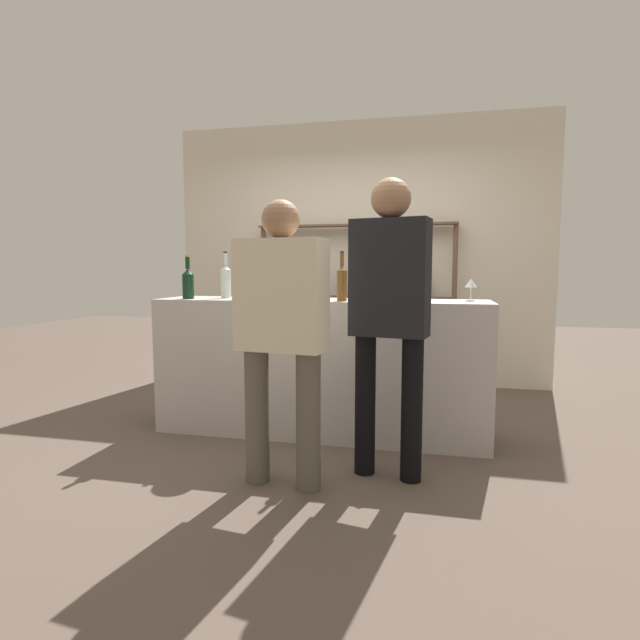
{
  "coord_description": "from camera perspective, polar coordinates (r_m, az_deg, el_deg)",
  "views": [
    {
      "loc": [
        0.81,
        -3.57,
        1.23
      ],
      "look_at": [
        0.0,
        0.0,
        0.86
      ],
      "focal_mm": 28.0,
      "sensor_mm": 36.0,
      "label": 1
    }
  ],
  "objects": [
    {
      "name": "counter_bottle_5",
      "position": [
        3.95,
        -10.71,
        4.47
      ],
      "size": [
        0.08,
        0.08,
        0.36
      ],
      "color": "silver",
      "rests_on": "bar_counter"
    },
    {
      "name": "counter_bottle_3",
      "position": [
        3.85,
        -8.08,
        4.5
      ],
      "size": [
        0.08,
        0.08,
        0.36
      ],
      "color": "silver",
      "rests_on": "bar_counter"
    },
    {
      "name": "counter_bottle_1",
      "position": [
        3.58,
        8.38,
        4.27
      ],
      "size": [
        0.09,
        0.09,
        0.33
      ],
      "color": "black",
      "rests_on": "bar_counter"
    },
    {
      "name": "ice_bucket",
      "position": [
        3.7,
        -6.63,
        3.96
      ],
      "size": [
        0.23,
        0.23,
        0.21
      ],
      "color": "#846647",
      "rests_on": "bar_counter"
    },
    {
      "name": "bar_counter",
      "position": [
        3.73,
        0.0,
        -5.4
      ],
      "size": [
        2.44,
        0.53,
        1.01
      ],
      "primitive_type": "cube",
      "color": "#B7B2AD",
      "rests_on": "ground_plane"
    },
    {
      "name": "counter_bottle_2",
      "position": [
        3.49,
        2.52,
        4.34
      ],
      "size": [
        0.07,
        0.07,
        0.35
      ],
      "color": "brown",
      "rests_on": "bar_counter"
    },
    {
      "name": "ground_plane",
      "position": [
        3.86,
        0.0,
        -12.75
      ],
      "size": [
        16.0,
        16.0,
        0.0
      ],
      "primitive_type": "plane",
      "color": "brown"
    },
    {
      "name": "customer_center",
      "position": [
        2.78,
        -4.42,
        -0.47
      ],
      "size": [
        0.52,
        0.28,
        1.61
      ],
      "rotation": [
        0.0,
        0.0,
        1.45
      ],
      "color": "#575347",
      "rests_on": "ground_plane"
    },
    {
      "name": "back_wall",
      "position": [
        5.5,
        4.35,
        7.55
      ],
      "size": [
        4.04,
        0.12,
        2.8
      ],
      "primitive_type": "cube",
      "color": "beige",
      "rests_on": "ground_plane"
    },
    {
      "name": "customer_right",
      "position": [
        2.9,
        7.95,
        1.83
      ],
      "size": [
        0.47,
        0.27,
        1.74
      ],
      "rotation": [
        0.0,
        0.0,
        1.39
      ],
      "color": "black",
      "rests_on": "ground_plane"
    },
    {
      "name": "counter_bottle_0",
      "position": [
        3.88,
        -14.85,
        4.15
      ],
      "size": [
        0.09,
        0.09,
        0.33
      ],
      "color": "black",
      "rests_on": "bar_counter"
    },
    {
      "name": "wine_glass",
      "position": [
        3.67,
        16.88,
        4.0
      ],
      "size": [
        0.09,
        0.09,
        0.16
      ],
      "color": "silver",
      "rests_on": "bar_counter"
    },
    {
      "name": "back_shelf",
      "position": [
        5.32,
        3.95,
        4.71
      ],
      "size": [
        2.09,
        0.18,
        1.7
      ],
      "color": "brown",
      "rests_on": "ground_plane"
    },
    {
      "name": "counter_bottle_4",
      "position": [
        3.62,
        10.63,
        4.49
      ],
      "size": [
        0.08,
        0.08,
        0.37
      ],
      "color": "brown",
      "rests_on": "bar_counter"
    }
  ]
}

